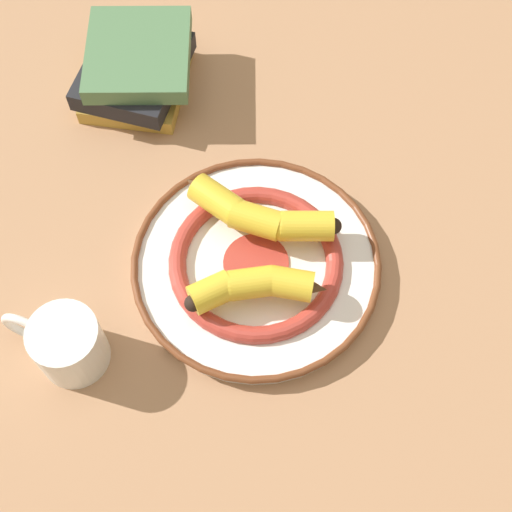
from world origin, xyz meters
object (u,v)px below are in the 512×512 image
(banana_a, at_px, (257,214))
(banana_b, at_px, (255,286))
(decorative_bowl, at_px, (256,264))
(book_stack, at_px, (137,68))
(coffee_mug, at_px, (66,341))

(banana_a, relative_size, banana_b, 1.00)
(decorative_bowl, height_order, book_stack, book_stack)
(decorative_bowl, relative_size, coffee_mug, 2.87)
(banana_b, height_order, book_stack, book_stack)
(book_stack, bearing_deg, banana_a, -136.02)
(banana_a, relative_size, book_stack, 0.82)
(book_stack, bearing_deg, coffee_mug, -177.28)
(banana_a, height_order, banana_b, same)
(banana_a, distance_m, book_stack, 0.32)
(decorative_bowl, xyz_separation_m, coffee_mug, (-0.03, 0.26, 0.03))
(book_stack, relative_size, coffee_mug, 1.91)
(decorative_bowl, xyz_separation_m, book_stack, (0.36, 0.06, 0.03))
(coffee_mug, bearing_deg, banana_a, -124.58)
(decorative_bowl, relative_size, book_stack, 1.50)
(decorative_bowl, bearing_deg, banana_a, -22.47)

